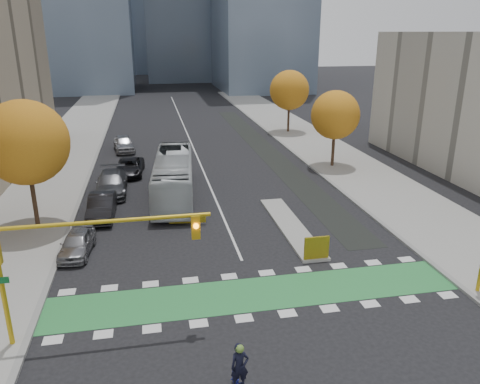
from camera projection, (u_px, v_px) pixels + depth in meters
name	position (u px, v px, depth m)	size (l,w,h in m)	color
ground	(264.00, 311.00, 21.17)	(300.00, 300.00, 0.00)	black
sidewalk_west	(39.00, 189.00, 37.26)	(7.00, 120.00, 0.15)	gray
sidewalk_east	(356.00, 171.00, 42.17)	(7.00, 120.00, 0.15)	gray
curb_west	(85.00, 187.00, 37.89)	(0.30, 120.00, 0.16)	gray
curb_east	(319.00, 173.00, 41.53)	(0.30, 120.00, 0.16)	gray
bike_crossing	(256.00, 294.00, 22.56)	(20.00, 3.00, 0.01)	#2A833F
centre_line	(187.00, 133.00, 58.30)	(0.15, 70.00, 0.01)	silver
bike_lane_paint	(265.00, 149.00, 50.38)	(2.50, 50.00, 0.01)	black
median_island	(290.00, 226.00, 30.23)	(1.60, 10.00, 0.16)	gray
hazard_board	(317.00, 248.00, 25.54)	(1.40, 0.12, 1.30)	yellow
tree_west	(26.00, 143.00, 28.31)	(5.20, 5.20, 8.22)	#332114
tree_east_near	(335.00, 115.00, 42.20)	(4.40, 4.40, 7.08)	#332114
tree_east_far	(289.00, 90.00, 57.02)	(4.80, 4.80, 7.65)	#332114
traffic_signal_west	(68.00, 250.00, 17.95)	(8.53, 0.56, 5.20)	#BF9914
cyclist	(240.00, 382.00, 15.86)	(0.80, 1.96, 2.21)	navy
bus	(174.00, 177.00, 35.21)	(2.75, 11.76, 3.28)	silver
parked_car_a	(77.00, 243.00, 26.42)	(1.58, 3.92, 1.34)	gray
parked_car_b	(102.00, 206.00, 31.63)	(1.66, 4.76, 1.57)	black
parked_car_c	(111.00, 183.00, 36.32)	(2.33, 5.73, 1.66)	#48494D
parked_car_d	(130.00, 167.00, 41.24)	(2.29, 4.96, 1.38)	black
parked_car_e	(124.00, 144.00, 49.28)	(1.95, 4.85, 1.65)	#9D9EA3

